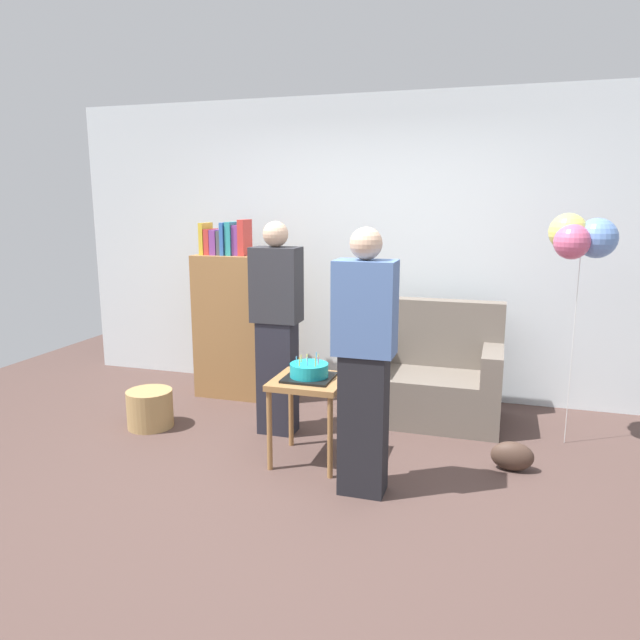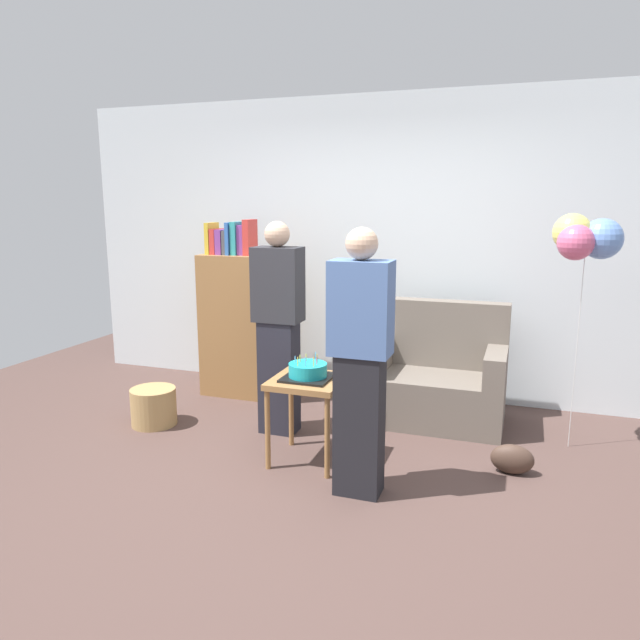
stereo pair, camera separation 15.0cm
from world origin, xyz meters
The scene contains 11 objects.
ground_plane centered at (0.00, 0.00, 0.00)m, with size 8.00×8.00×0.00m, color #4C3833.
wall_back centered at (0.00, 2.05, 1.35)m, with size 6.00×0.10×2.70m, color silver.
couch centered at (0.62, 1.45, 0.34)m, with size 1.10×0.70×0.96m.
bookshelf centered at (-1.13, 1.51, 0.69)m, with size 0.80×0.36×1.61m.
side_table centered at (-0.09, 0.34, 0.50)m, with size 0.48×0.48×0.59m.
birthday_cake centered at (-0.09, 0.34, 0.64)m, with size 0.32×0.32×0.17m.
person_blowing_candles centered at (-0.48, 0.78, 0.83)m, with size 0.36×0.22×1.63m.
person_holding_cake centered at (0.37, 0.02, 0.83)m, with size 0.36×0.22×1.63m.
wicker_basket centered at (-1.50, 0.57, 0.15)m, with size 0.36×0.36×0.30m, color #A88451.
handbag centered at (1.26, 0.60, 0.10)m, with size 0.28×0.14×0.20m, color #473328.
balloon_bunch centered at (1.62, 1.21, 1.53)m, with size 0.46×0.42×1.69m.
Camera 2 is at (1.26, -3.27, 1.78)m, focal length 33.32 mm.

